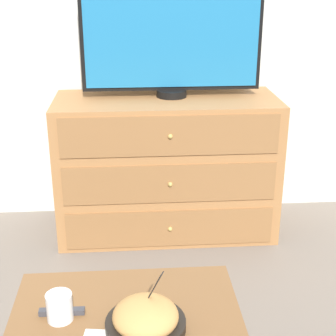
{
  "coord_description": "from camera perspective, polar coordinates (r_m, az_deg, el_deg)",
  "views": [
    {
      "loc": [
        -0.08,
        -2.93,
        1.43
      ],
      "look_at": [
        0.05,
        -1.28,
        0.77
      ],
      "focal_mm": 55.0,
      "sensor_mm": 36.0,
      "label": 1
    }
  ],
  "objects": [
    {
      "name": "tv",
      "position": [
        2.73,
        0.41,
        14.3
      ],
      "size": [
        0.94,
        0.16,
        0.61
      ],
      "color": "black",
      "rests_on": "dresser"
    },
    {
      "name": "dresser",
      "position": [
        2.86,
        -0.15,
        0.17
      ],
      "size": [
        1.19,
        0.51,
        0.77
      ],
      "color": "#9E6B3D",
      "rests_on": "ground_plane"
    },
    {
      "name": "remote_control",
      "position": [
        1.69,
        -11.67,
        -15.31
      ],
      "size": [
        0.14,
        0.03,
        0.02
      ],
      "color": "#38383D",
      "rests_on": "coffee_table"
    },
    {
      "name": "ground_plane",
      "position": [
        3.26,
        -2.48,
        -4.42
      ],
      "size": [
        12.0,
        12.0,
        0.0
      ],
      "primitive_type": "plane",
      "color": "#70665B"
    },
    {
      "name": "coffee_table",
      "position": [
        1.7,
        -4.61,
        -18.02
      ],
      "size": [
        0.72,
        0.53,
        0.42
      ],
      "color": "brown",
      "rests_on": "ground_plane"
    },
    {
      "name": "takeout_bowl",
      "position": [
        1.58,
        -2.5,
        -16.37
      ],
      "size": [
        0.24,
        0.24,
        0.19
      ],
      "color": "black",
      "rests_on": "coffee_table"
    },
    {
      "name": "drink_cup",
      "position": [
        1.65,
        -11.91,
        -14.98
      ],
      "size": [
        0.08,
        0.08,
        0.09
      ],
      "color": "beige",
      "rests_on": "coffee_table"
    }
  ]
}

